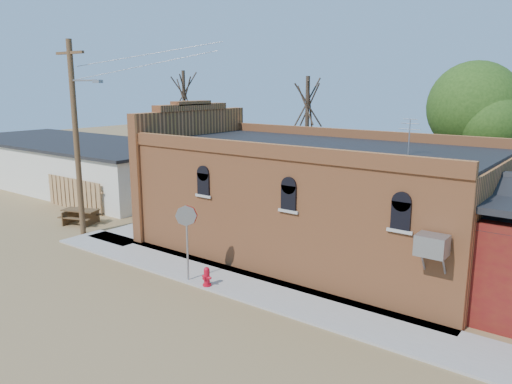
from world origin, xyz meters
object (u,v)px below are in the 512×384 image
Objects in this scene: fire_hydrant at (207,277)px; picnic_table at (81,214)px; brick_bar at (308,198)px; trash_barrel at (168,208)px; utility_pole at (77,135)px; stop_sign at (187,223)px.

picnic_table is (-10.79, 2.23, 0.07)m from fire_hydrant.
brick_bar reaches higher than picnic_table.
trash_barrel reaches higher than fire_hydrant.
utility_pole reaches higher than stop_sign.
trash_barrel is 0.36× the size of picnic_table.
picnic_table is (-1.75, 1.03, -4.28)m from utility_pole.
stop_sign is at bearing -106.83° from brick_bar.
brick_bar is 23.67× the size of fire_hydrant.
fire_hydrant is at bearing -31.30° from picnic_table.
trash_barrel is 4.48m from picnic_table.
fire_hydrant is (9.04, -1.20, -4.35)m from utility_pole.
brick_bar is 10.96m from utility_pole.
trash_barrel is (-8.20, 5.88, 0.05)m from fire_hydrant.
trash_barrel is (0.84, 4.68, -4.30)m from utility_pole.
trash_barrel is (-7.28, 5.88, -1.75)m from stop_sign.
picnic_table is (-11.53, -3.27, -1.84)m from brick_bar.
brick_bar is at bearing 53.02° from stop_sign.
trash_barrel is at bearing 35.04° from picnic_table.
utility_pole reaches higher than picnic_table.
trash_barrel is at bearing 79.77° from utility_pole.
picnic_table is at bearing 147.91° from fire_hydrant.
trash_barrel is (-8.94, 0.38, -1.87)m from brick_bar.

